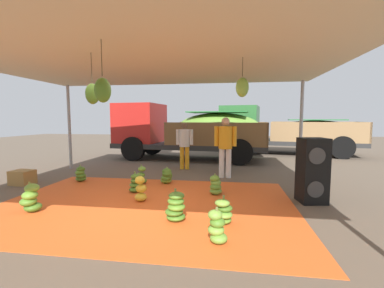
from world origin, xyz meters
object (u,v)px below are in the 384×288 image
Objects in this scene: banana_bunch_3 at (81,174)px; cargo_truck_far at (281,130)px; banana_bunch_0 at (167,176)px; banana_bunch_5 at (176,207)px; worker_1 at (226,142)px; banana_bunch_9 at (217,227)px; cargo_truck_main at (187,130)px; banana_bunch_4 at (216,185)px; banana_bunch_1 at (142,176)px; crate_0 at (22,177)px; banana_bunch_2 at (223,212)px; banana_bunch_7 at (141,190)px; worker_2 at (225,143)px; worker_0 at (185,142)px; speaker_stack at (312,170)px; banana_bunch_6 at (31,199)px; banana_bunch_8 at (135,184)px.

cargo_truck_far is at bearing 46.74° from banana_bunch_3.
cargo_truck_far is (4.18, 6.91, 0.98)m from banana_bunch_0.
banana_bunch_5 is 0.34× the size of worker_1.
cargo_truck_main is at bearing 102.56° from banana_bunch_9.
banana_bunch_9 is (0.15, -2.34, 0.01)m from banana_bunch_4.
worker_1 is (2.18, 2.07, 0.74)m from banana_bunch_1.
banana_bunch_1 is at bearing -136.54° from worker_1.
crate_0 is (-3.77, -0.61, -0.02)m from banana_bunch_0.
banana_bunch_7 is at bearing 151.46° from banana_bunch_2.
worker_2 is (0.03, 4.13, 0.81)m from banana_bunch_9.
worker_0 is 4.54m from speaker_stack.
banana_bunch_8 is (1.43, 1.55, -0.04)m from banana_bunch_6.
worker_2 is 3.39× the size of crate_0.
banana_bunch_6 is at bearing -153.70° from banana_bunch_4.
cargo_truck_main reaches higher than banana_bunch_1.
banana_bunch_4 is 0.86× the size of banana_bunch_5.
banana_bunch_4 is at bearing -2.22° from crate_0.
banana_bunch_7 reaches higher than crate_0.
banana_bunch_4 is 0.29× the size of worker_1.
banana_bunch_5 reaches higher than banana_bunch_3.
banana_bunch_1 is 0.81m from banana_bunch_8.
banana_bunch_0 is 1.57m from banana_bunch_4.
banana_bunch_1 reaches higher than banana_bunch_8.
cargo_truck_main is 2.34m from worker_0.
banana_bunch_3 is at bearing 20.49° from crate_0.
cargo_truck_far is 4.16× the size of worker_1.
worker_2 reaches higher than banana_bunch_5.
cargo_truck_main reaches higher than speaker_stack.
cargo_truck_far reaches higher than banana_bunch_2.
worker_2 reaches higher than banana_bunch_2.
banana_bunch_2 is 0.84× the size of banana_bunch_7.
cargo_truck_main is at bearing 97.50° from worker_0.
worker_2 is (-0.04, 3.45, 0.83)m from banana_bunch_2.
banana_bunch_3 is at bearing -179.60° from banana_bunch_1.
worker_2 is (0.01, -0.99, 0.07)m from worker_1.
speaker_stack reaches higher than banana_bunch_9.
speaker_stack is 2.56× the size of crate_0.
speaker_stack reaches higher than banana_bunch_1.
banana_bunch_6 is 1.00× the size of banana_bunch_7.
banana_bunch_4 reaches higher than crate_0.
banana_bunch_4 is 0.27× the size of worker_2.
banana_bunch_8 is (-2.11, 1.58, 0.01)m from banana_bunch_2.
cargo_truck_far is at bearing 65.86° from worker_2.
banana_bunch_0 is 0.07× the size of cargo_truck_far.
worker_1 is (0.75, 4.44, 0.72)m from banana_bunch_5.
speaker_stack is (3.35, -1.06, 0.46)m from banana_bunch_0.
banana_bunch_3 is 4.51m from worker_1.
banana_bunch_4 is 1.69m from banana_bunch_7.
banana_bunch_0 is at bearing 9.17° from crate_0.
banana_bunch_3 is 9.67m from cargo_truck_far.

